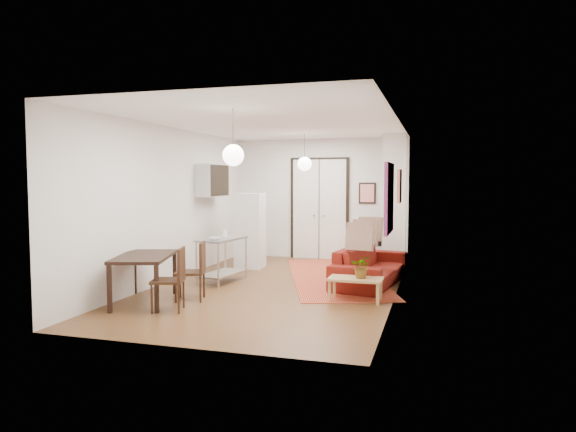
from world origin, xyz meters
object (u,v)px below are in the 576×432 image
(fridge, at_px, (250,231))
(dining_chair_far, at_px, (171,273))
(sofa, at_px, (371,265))
(coffee_table, at_px, (355,281))
(black_side_chair, at_px, (379,240))
(kitchen_counter, at_px, (222,255))
(dining_table, at_px, (144,260))
(dining_chair_near, at_px, (193,266))

(fridge, distance_m, dining_chair_far, 3.74)
(sofa, bearing_deg, coffee_table, -174.14)
(fridge, xyz_separation_m, black_side_chair, (2.62, 1.48, -0.29))
(kitchen_counter, xyz_separation_m, dining_chair_far, (0.09, -2.09, 0.01))
(sofa, relative_size, coffee_table, 2.75)
(kitchen_counter, relative_size, dining_table, 0.75)
(dining_table, distance_m, black_side_chair, 5.83)
(fridge, height_order, dining_chair_far, fridge)
(black_side_chair, bearing_deg, sofa, 74.54)
(dining_table, xyz_separation_m, black_side_chair, (3.08, 4.95, -0.15))
(coffee_table, relative_size, kitchen_counter, 0.74)
(fridge, xyz_separation_m, dining_chair_near, (0.14, -3.03, -0.28))
(coffee_table, xyz_separation_m, dining_chair_near, (-2.54, -0.56, 0.21))
(dining_table, bearing_deg, sofa, 37.76)
(fridge, relative_size, black_side_chair, 1.83)
(dining_table, bearing_deg, coffee_table, 17.74)
(dining_chair_far, xyz_separation_m, black_side_chair, (2.48, 5.21, -0.02))
(kitchen_counter, xyz_separation_m, fridge, (-0.05, 1.64, 0.29))
(sofa, distance_m, dining_chair_near, 3.30)
(fridge, relative_size, dining_table, 1.07)
(coffee_table, xyz_separation_m, dining_table, (-3.14, -1.00, 0.34))
(kitchen_counter, bearing_deg, fridge, 99.68)
(dining_table, bearing_deg, black_side_chair, 58.08)
(coffee_table, height_order, fridge, fridge)
(coffee_table, bearing_deg, sofa, 87.86)
(kitchen_counter, height_order, dining_table, kitchen_counter)
(coffee_table, distance_m, dining_table, 3.31)
(dining_chair_near, bearing_deg, sofa, 111.21)
(black_side_chair, bearing_deg, fridge, 11.40)
(coffee_table, relative_size, fridge, 0.52)
(kitchen_counter, height_order, black_side_chair, black_side_chair)
(black_side_chair, bearing_deg, kitchen_counter, 32.50)
(dining_table, bearing_deg, dining_chair_near, 36.38)
(coffee_table, relative_size, dining_table, 0.56)
(fridge, bearing_deg, coffee_table, -46.16)
(kitchen_counter, xyz_separation_m, black_side_chair, (2.58, 3.12, -0.00))
(kitchen_counter, distance_m, dining_table, 1.90)
(sofa, bearing_deg, dining_chair_far, 144.50)
(fridge, bearing_deg, dining_chair_far, -91.29)
(fridge, bearing_deg, sofa, -23.60)
(dining_chair_far, height_order, black_side_chair, dining_chair_far)
(sofa, height_order, kitchen_counter, kitchen_counter)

